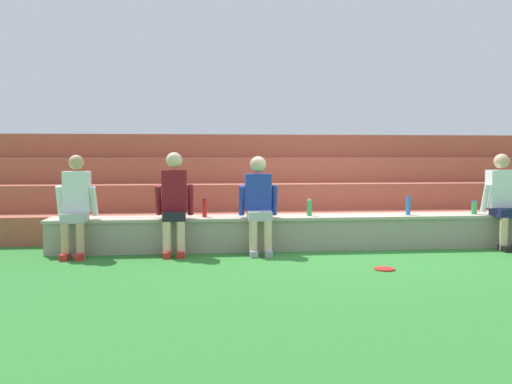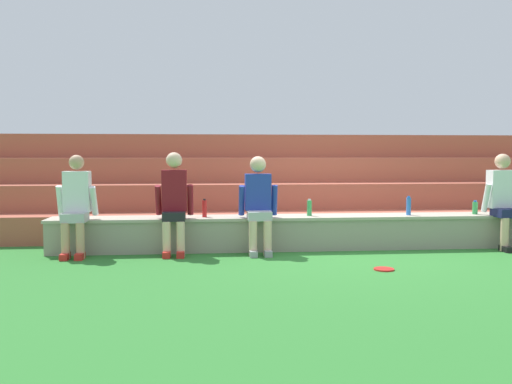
% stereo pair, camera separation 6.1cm
% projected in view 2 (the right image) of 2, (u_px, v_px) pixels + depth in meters
% --- Properties ---
extents(ground_plane, '(80.00, 80.00, 0.00)m').
position_uv_depth(ground_plane, '(341.00, 251.00, 7.49)').
color(ground_plane, '#2D752D').
extents(stone_seating_wall, '(8.10, 0.55, 0.47)m').
position_uv_depth(stone_seating_wall, '(337.00, 231.00, 7.72)').
color(stone_seating_wall, gray).
rests_on(stone_seating_wall, ground).
extents(brick_bleachers, '(11.82, 2.41, 1.72)m').
position_uv_depth(brick_bleachers, '(310.00, 193.00, 9.74)').
color(brick_bleachers, '#AB5540').
rests_on(brick_bleachers, ground).
extents(person_far_left, '(0.52, 0.55, 1.34)m').
position_uv_depth(person_far_left, '(76.00, 203.00, 7.09)').
color(person_far_left, tan).
rests_on(person_far_left, ground).
extents(person_left_of_center, '(0.51, 0.53, 1.38)m').
position_uv_depth(person_left_of_center, '(174.00, 200.00, 7.22)').
color(person_left_of_center, beige).
rests_on(person_left_of_center, ground).
extents(person_center, '(0.53, 0.59, 1.33)m').
position_uv_depth(person_center, '(259.00, 201.00, 7.33)').
color(person_center, beige).
rests_on(person_center, ground).
extents(person_right_of_center, '(0.56, 0.55, 1.36)m').
position_uv_depth(person_right_of_center, '(504.00, 198.00, 7.65)').
color(person_right_of_center, '#DBAD89').
rests_on(person_right_of_center, ground).
extents(water_bottle_near_left, '(0.06, 0.06, 0.26)m').
position_uv_depth(water_bottle_near_left, '(204.00, 208.00, 7.50)').
color(water_bottle_near_left, red).
rests_on(water_bottle_near_left, stone_seating_wall).
extents(water_bottle_near_right, '(0.07, 0.07, 0.20)m').
position_uv_depth(water_bottle_near_right, '(475.00, 208.00, 7.85)').
color(water_bottle_near_right, green).
rests_on(water_bottle_near_right, stone_seating_wall).
extents(water_bottle_mid_right, '(0.07, 0.07, 0.24)m').
position_uv_depth(water_bottle_mid_right, '(309.00, 208.00, 7.65)').
color(water_bottle_mid_right, green).
rests_on(water_bottle_mid_right, stone_seating_wall).
extents(water_bottle_mid_left, '(0.07, 0.07, 0.28)m').
position_uv_depth(water_bottle_mid_left, '(409.00, 206.00, 7.73)').
color(water_bottle_mid_left, blue).
rests_on(water_bottle_mid_left, stone_seating_wall).
extents(frisbee, '(0.24, 0.24, 0.02)m').
position_uv_depth(frisbee, '(384.00, 269.00, 6.27)').
color(frisbee, red).
rests_on(frisbee, ground).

